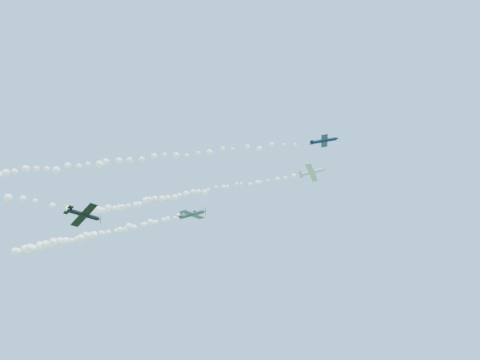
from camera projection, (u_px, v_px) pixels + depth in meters
The scene contains 7 objects.
plane_white at pixel (312, 172), 96.25m from camera, with size 6.67×6.72×2.20m.
smoke_trail_white at pixel (182, 195), 108.78m from camera, with size 67.23×8.56×2.82m, color white, non-canonical shape.
plane_navy at pixel (324, 141), 90.66m from camera, with size 6.86×7.23×1.84m.
smoke_trail_navy at pixel (136, 160), 98.83m from camera, with size 83.76×27.16×2.73m, color white, non-canonical shape.
plane_grey at pixel (192, 214), 98.55m from camera, with size 8.17×8.42×2.17m.
smoke_trail_grey at pixel (88, 236), 114.40m from camera, with size 67.87×3.64×3.53m, color white, non-canonical shape.
plane_black at pixel (84, 215), 79.48m from camera, with size 7.72×7.58×3.01m.
Camera 1 is at (47.27, -85.96, 7.45)m, focal length 30.00 mm.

